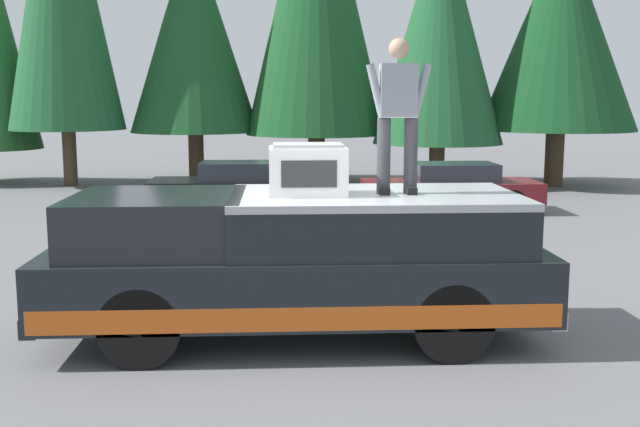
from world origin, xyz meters
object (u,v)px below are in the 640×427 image
object	(u,v)px
pickup_truck	(296,262)
parked_car_maroon	(451,188)
compressor_unit	(308,170)
person_on_truck_bed	(398,112)
parked_car_black	(237,186)

from	to	relation	value
pickup_truck	parked_car_maroon	world-z (taller)	pickup_truck
compressor_unit	person_on_truck_bed	xyz separation A→B (m)	(0.03, -0.99, 0.62)
parked_car_black	pickup_truck	bearing A→B (deg)	-173.19
person_on_truck_bed	parked_car_maroon	size ratio (longest dim) A/B	0.41
compressor_unit	parked_car_maroon	world-z (taller)	compressor_unit
pickup_truck	parked_car_black	size ratio (longest dim) A/B	1.35
person_on_truck_bed	parked_car_black	distance (m)	10.42
pickup_truck	parked_car_black	bearing A→B (deg)	6.81
pickup_truck	parked_car_black	xyz separation A→B (m)	(9.93, 1.19, -0.29)
compressor_unit	person_on_truck_bed	bearing A→B (deg)	-88.12
pickup_truck	person_on_truck_bed	size ratio (longest dim) A/B	3.28
parked_car_maroon	parked_car_black	size ratio (longest dim) A/B	1.00
pickup_truck	parked_car_maroon	xyz separation A→B (m)	(9.32, -3.89, -0.29)
person_on_truck_bed	parked_car_maroon	world-z (taller)	person_on_truck_bed
pickup_truck	compressor_unit	size ratio (longest dim) A/B	6.60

